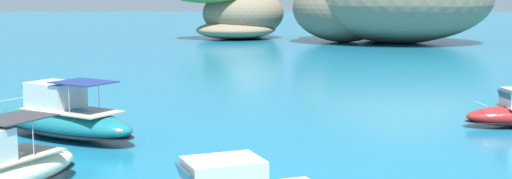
# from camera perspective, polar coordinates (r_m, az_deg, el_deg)

# --- Properties ---
(islet_large) EXTENTS (28.34, 22.32, 10.98)m
(islet_large) POSITION_cam_1_polar(r_m,az_deg,el_deg) (86.55, 11.13, 7.28)
(islet_large) COLOR #84755B
(islet_large) RESTS_ON ground
(islet_small) EXTENTS (16.12, 16.17, 6.83)m
(islet_small) POSITION_cam_1_polar(r_m,az_deg,el_deg) (92.70, -1.39, 6.24)
(islet_small) COLOR #84755B
(islet_small) RESTS_ON ground
(motorboat_teal) EXTENTS (8.30, 6.36, 2.57)m
(motorboat_teal) POSITION_cam_1_polar(r_m,az_deg,el_deg) (30.63, -16.24, -2.42)
(motorboat_teal) COLOR #19727A
(motorboat_teal) RESTS_ON ground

